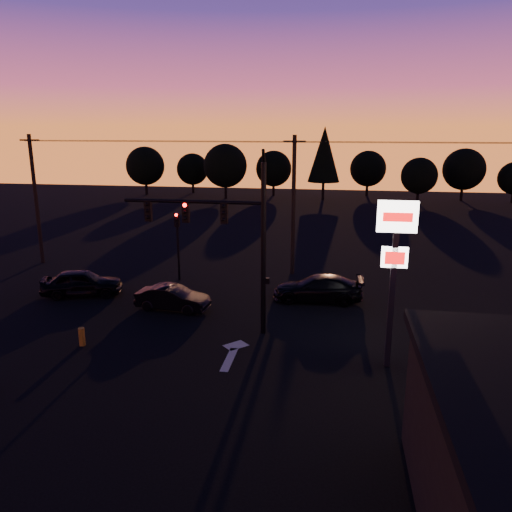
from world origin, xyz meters
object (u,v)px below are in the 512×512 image
(car_left, at_px, (82,283))
(car_right, at_px, (318,288))
(traffic_signal_mast, at_px, (229,230))
(bollard, at_px, (82,337))
(pylon_sign, at_px, (395,249))
(car_mid, at_px, (173,298))
(secondary_signal, at_px, (178,236))

(car_left, height_order, car_right, car_left)
(traffic_signal_mast, bearing_deg, bollard, -156.92)
(bollard, bearing_deg, traffic_signal_mast, 23.08)
(pylon_sign, relative_size, car_left, 1.51)
(traffic_signal_mast, bearing_deg, pylon_sign, -19.36)
(car_mid, bearing_deg, car_left, 82.92)
(pylon_sign, bearing_deg, secondary_signal, 140.23)
(bollard, relative_size, car_left, 0.18)
(bollard, distance_m, car_left, 7.20)
(secondary_signal, bearing_deg, car_right, -15.84)
(bollard, distance_m, car_right, 12.72)
(traffic_signal_mast, xyz_separation_m, car_mid, (-3.62, 2.35, -4.29))
(bollard, xyz_separation_m, car_right, (10.18, 7.62, 0.31))
(traffic_signal_mast, height_order, car_left, traffic_signal_mast)
(bollard, bearing_deg, car_mid, 62.62)
(car_right, bearing_deg, secondary_signal, -108.35)
(traffic_signal_mast, xyz_separation_m, secondary_signal, (-4.90, 7.49, -2.07))
(traffic_signal_mast, distance_m, bollard, 8.12)
(car_left, bearing_deg, secondary_signal, -66.52)
(car_right, bearing_deg, pylon_sign, 20.20)
(traffic_signal_mast, bearing_deg, car_left, 158.59)
(secondary_signal, relative_size, bollard, 5.27)
(traffic_signal_mast, bearing_deg, car_right, 51.39)
(secondary_signal, height_order, pylon_sign, pylon_sign)
(secondary_signal, height_order, car_left, secondary_signal)
(car_mid, bearing_deg, traffic_signal_mast, -116.78)
(car_left, bearing_deg, pylon_sign, -126.20)
(bollard, relative_size, car_right, 0.17)
(car_mid, distance_m, car_right, 8.04)
(traffic_signal_mast, distance_m, secondary_signal, 9.19)
(car_right, bearing_deg, bollard, -55.69)
(pylon_sign, relative_size, car_right, 1.36)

